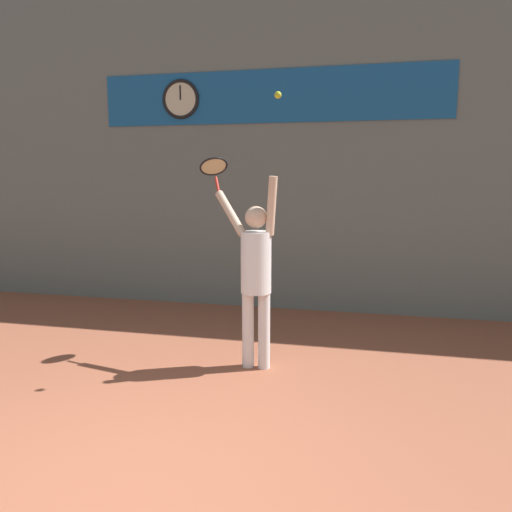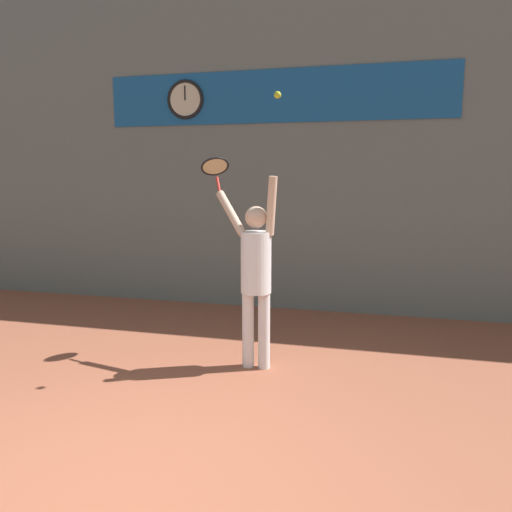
{
  "view_description": "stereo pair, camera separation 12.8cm",
  "coord_description": "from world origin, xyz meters",
  "views": [
    {
      "loc": [
        1.55,
        -2.55,
        2.09
      ],
      "look_at": [
        0.37,
        2.57,
        1.24
      ],
      "focal_mm": 35.0,
      "sensor_mm": 36.0,
      "label": 1
    },
    {
      "loc": [
        1.67,
        -2.52,
        2.09
      ],
      "look_at": [
        0.37,
        2.57,
        1.24
      ],
      "focal_mm": 35.0,
      "sensor_mm": 36.0,
      "label": 2
    }
  ],
  "objects": [
    {
      "name": "tennis_player",
      "position": [
        0.36,
        2.57,
        1.09
      ],
      "size": [
        0.8,
        0.5,
        2.09
      ],
      "color": "white",
      "rests_on": "ground_plane"
    },
    {
      "name": "ground_plane",
      "position": [
        0.0,
        0.0,
        0.0
      ],
      "size": [
        18.0,
        18.0,
        0.0
      ],
      "primitive_type": "plane",
      "color": "#9E563D"
    },
    {
      "name": "sponsor_banner",
      "position": [
        0.0,
        5.07,
        3.27
      ],
      "size": [
        5.32,
        0.02,
        0.78
      ],
      "color": "#195B9E"
    },
    {
      "name": "back_wall",
      "position": [
        0.0,
        5.13,
        2.5
      ],
      "size": [
        18.0,
        0.1,
        5.0
      ],
      "color": "slate",
      "rests_on": "ground_plane"
    },
    {
      "name": "tennis_racket",
      "position": [
        -0.23,
        3.03,
        2.18
      ],
      "size": [
        0.43,
        0.42,
        0.42
      ],
      "color": "red"
    },
    {
      "name": "tennis_ball",
      "position": [
        0.61,
        2.47,
        2.88
      ],
      "size": [
        0.07,
        0.07,
        0.07
      ],
      "color": "#CCDB2D"
    },
    {
      "name": "scoreboard_clock",
      "position": [
        -1.41,
        5.05,
        3.27
      ],
      "size": [
        0.61,
        0.06,
        0.61
      ],
      "color": "beige"
    }
  ]
}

